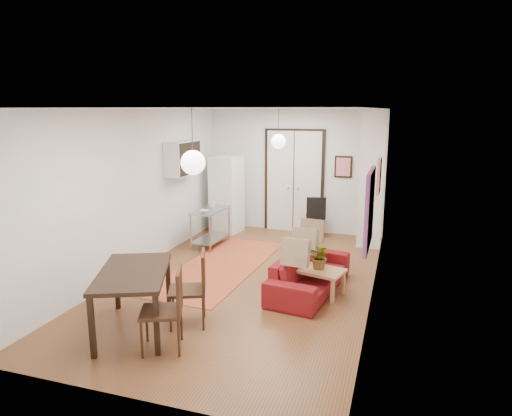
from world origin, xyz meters
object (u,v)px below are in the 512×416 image
(fridge, at_px, (227,195))
(dining_chair_far, at_px, (165,300))
(coffee_table, at_px, (314,271))
(dining_table, at_px, (133,277))
(kitchen_counter, at_px, (210,223))
(sofa, at_px, (310,273))
(black_side_chair, at_px, (316,212))
(dining_chair_near, at_px, (190,280))

(fridge, xyz_separation_m, dining_chair_far, (1.28, -5.32, -0.31))
(coffee_table, distance_m, dining_chair_far, 2.63)
(coffee_table, height_order, dining_table, dining_table)
(kitchen_counter, relative_size, dining_chair_far, 1.04)
(kitchen_counter, bearing_deg, coffee_table, -34.07)
(sofa, bearing_deg, fridge, 48.91)
(kitchen_counter, height_order, black_side_chair, black_side_chair)
(fridge, distance_m, dining_chair_near, 4.81)
(black_side_chair, bearing_deg, sofa, 85.60)
(fridge, xyz_separation_m, dining_table, (0.68, -5.08, -0.17))
(dining_chair_near, height_order, black_side_chair, dining_chair_near)
(fridge, relative_size, dining_table, 1.06)
(black_side_chair, bearing_deg, coffee_table, 86.61)
(coffee_table, height_order, fridge, fridge)
(dining_chair_near, bearing_deg, sofa, 116.75)
(coffee_table, xyz_separation_m, kitchen_counter, (-2.62, 1.93, 0.14))
(fridge, bearing_deg, black_side_chair, 17.11)
(coffee_table, bearing_deg, kitchen_counter, 143.54)
(fridge, distance_m, black_side_chair, 2.16)
(fridge, relative_size, dining_chair_near, 1.77)
(fridge, height_order, dining_table, fridge)
(kitchen_counter, bearing_deg, sofa, -33.54)
(sofa, height_order, dining_chair_near, dining_chair_near)
(sofa, bearing_deg, coffee_table, -132.31)
(kitchen_counter, bearing_deg, fridge, 96.75)
(sofa, distance_m, coffee_table, 0.14)
(sofa, bearing_deg, black_side_chair, 16.84)
(kitchen_counter, xyz_separation_m, black_side_chair, (2.01, 1.53, 0.06))
(fridge, height_order, dining_chair_far, fridge)
(kitchen_counter, height_order, dining_chair_near, dining_chair_near)
(coffee_table, xyz_separation_m, dining_chair_far, (-1.43, -2.20, 0.23))
(coffee_table, distance_m, kitchen_counter, 3.26)
(sofa, relative_size, coffee_table, 1.95)
(kitchen_counter, distance_m, dining_table, 3.93)
(fridge, bearing_deg, sofa, -41.09)
(dining_chair_near, xyz_separation_m, black_side_chair, (0.83, 4.96, -0.04))
(coffee_table, xyz_separation_m, fridge, (-2.71, 3.13, 0.54))
(fridge, bearing_deg, dining_chair_far, -68.50)
(dining_table, height_order, dining_chair_near, dining_chair_near)
(dining_table, distance_m, dining_chair_near, 0.77)
(coffee_table, xyz_separation_m, black_side_chair, (-0.60, 3.47, 0.19))
(sofa, distance_m, dining_chair_near, 2.11)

